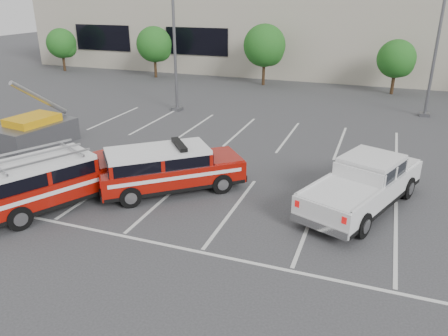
# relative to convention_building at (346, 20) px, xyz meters

# --- Properties ---
(ground) EXTENTS (120.00, 120.00, 0.00)m
(ground) POSITION_rel_convention_building_xyz_m (-0.18, -31.86, -4.72)
(ground) COLOR #343437
(ground) RESTS_ON ground
(stall_markings) EXTENTS (23.00, 15.00, 0.01)m
(stall_markings) POSITION_rel_convention_building_xyz_m (-0.18, -27.36, -4.71)
(stall_markings) COLOR silver
(stall_markings) RESTS_ON ground
(convention_building) EXTENTS (60.00, 16.99, 13.20)m
(convention_building) POSITION_rel_convention_building_xyz_m (0.00, 0.00, 0.00)
(convention_building) COLOR #B4A898
(convention_building) RESTS_ON ground
(tree_far_left) EXTENTS (2.77, 2.77, 3.99)m
(tree_far_left) POSITION_rel_convention_building_xyz_m (-25.09, -9.82, -2.22)
(tree_far_left) COLOR #3F2B19
(tree_far_left) RESTS_ON ground
(tree_left) EXTENTS (3.07, 3.07, 4.42)m
(tree_left) POSITION_rel_convention_building_xyz_m (-15.09, -9.82, -1.95)
(tree_left) COLOR #3F2B19
(tree_left) RESTS_ON ground
(tree_mid_left) EXTENTS (3.37, 3.37, 4.85)m
(tree_mid_left) POSITION_rel_convention_building_xyz_m (-5.09, -9.82, -1.68)
(tree_mid_left) COLOR #3F2B19
(tree_mid_left) RESTS_ON ground
(tree_mid_right) EXTENTS (2.77, 2.77, 3.99)m
(tree_mid_right) POSITION_rel_convention_building_xyz_m (4.91, -9.82, -2.22)
(tree_mid_right) COLOR #3F2B19
(tree_mid_right) RESTS_ON ground
(light_pole_left) EXTENTS (0.90, 0.60, 10.24)m
(light_pole_left) POSITION_rel_convention_building_xyz_m (-8.18, -19.86, 0.47)
(light_pole_left) COLOR #59595E
(light_pole_left) RESTS_ON ground
(light_pole_mid) EXTENTS (0.90, 0.60, 10.24)m
(light_pole_mid) POSITION_rel_convention_building_xyz_m (6.82, -15.86, 0.47)
(light_pole_mid) COLOR #59595E
(light_pole_mid) RESTS_ON ground
(fire_chief_suv) EXTENTS (5.38, 4.97, 1.89)m
(fire_chief_suv) POSITION_rel_convention_building_xyz_m (-3.02, -31.12, -3.94)
(fire_chief_suv) COLOR maroon
(fire_chief_suv) RESTS_ON ground
(white_pickup) EXTENTS (4.01, 6.17, 1.79)m
(white_pickup) POSITION_rel_convention_building_xyz_m (4.02, -30.02, -4.00)
(white_pickup) COLOR silver
(white_pickup) RESTS_ON ground
(ladder_suv) EXTENTS (4.16, 5.59, 2.06)m
(ladder_suv) POSITION_rel_convention_building_xyz_m (-6.33, -33.66, -3.90)
(ladder_suv) COLOR maroon
(ladder_suv) RESTS_ON ground
(utility_rig) EXTENTS (3.83, 4.12, 3.37)m
(utility_rig) POSITION_rel_convention_building_xyz_m (-11.87, -28.68, -4.05)
(utility_rig) COLOR #59595E
(utility_rig) RESTS_ON ground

